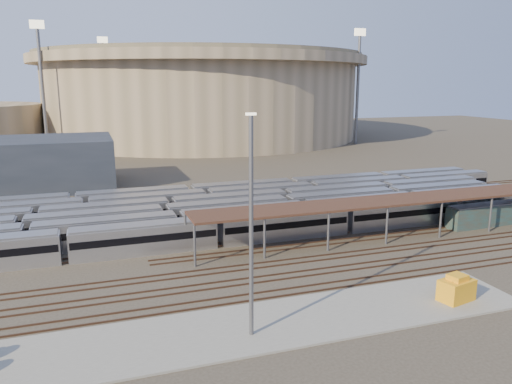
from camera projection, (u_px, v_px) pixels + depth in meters
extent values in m
plane|color=#383026|center=(264.00, 262.00, 59.34)|extent=(420.00, 420.00, 0.00)
cube|color=gray|center=(268.00, 325.00, 43.88)|extent=(50.00, 9.00, 0.20)
cube|color=silver|center=(218.00, 232.00, 65.23)|extent=(112.00, 2.90, 3.60)
cube|color=silver|center=(179.00, 226.00, 67.72)|extent=(112.00, 2.90, 3.60)
cube|color=silver|center=(165.00, 219.00, 71.21)|extent=(112.00, 2.90, 3.60)
cube|color=silver|center=(171.00, 211.00, 75.59)|extent=(112.00, 2.90, 3.60)
cube|color=silver|center=(207.00, 202.00, 81.57)|extent=(112.00, 2.90, 3.60)
cube|color=silver|center=(190.00, 197.00, 84.83)|extent=(112.00, 2.90, 3.60)
cylinder|color=#5C5C61|center=(195.00, 246.00, 57.47)|extent=(0.30, 0.30, 5.00)
cylinder|color=#5C5C61|center=(186.00, 233.00, 62.46)|extent=(0.30, 0.30, 5.00)
cylinder|color=#5C5C61|center=(264.00, 239.00, 60.19)|extent=(0.30, 0.30, 5.00)
cylinder|color=#5C5C61|center=(250.00, 227.00, 65.17)|extent=(0.30, 0.30, 5.00)
cylinder|color=#5C5C61|center=(328.00, 232.00, 62.90)|extent=(0.30, 0.30, 5.00)
cylinder|color=#5C5C61|center=(310.00, 221.00, 67.89)|extent=(0.30, 0.30, 5.00)
cylinder|color=#5C5C61|center=(387.00, 226.00, 65.62)|extent=(0.30, 0.30, 5.00)
cylinder|color=#5C5C61|center=(365.00, 215.00, 70.60)|extent=(0.30, 0.30, 5.00)
cylinder|color=#5C5C61|center=(441.00, 220.00, 68.33)|extent=(0.30, 0.30, 5.00)
cylinder|color=#5C5C61|center=(416.00, 211.00, 73.32)|extent=(0.30, 0.30, 5.00)
cylinder|color=#5C5C61|center=(490.00, 215.00, 71.05)|extent=(0.30, 0.30, 5.00)
cylinder|color=#5C5C61|center=(464.00, 206.00, 76.03)|extent=(0.30, 0.30, 5.00)
cylinder|color=#5C5C61|center=(508.00, 202.00, 78.75)|extent=(0.30, 0.30, 5.00)
cube|color=#351A15|center=(404.00, 199.00, 68.89)|extent=(60.00, 6.00, 0.30)
cube|color=#4C3323|center=(269.00, 267.00, 57.71)|extent=(170.00, 0.12, 0.18)
cube|color=#4C3323|center=(264.00, 262.00, 59.09)|extent=(170.00, 0.12, 0.18)
cube|color=#4C3323|center=(282.00, 279.00, 54.01)|extent=(170.00, 0.12, 0.18)
cube|color=#4C3323|center=(277.00, 274.00, 55.40)|extent=(170.00, 0.12, 0.18)
cube|color=#4C3323|center=(296.00, 294.00, 50.32)|extent=(170.00, 0.12, 0.18)
cube|color=#4C3323|center=(291.00, 288.00, 51.70)|extent=(170.00, 0.12, 0.18)
cylinder|color=gray|center=(202.00, 100.00, 193.54)|extent=(116.00, 116.00, 28.00)
cylinder|color=gray|center=(201.00, 59.00, 190.20)|extent=(124.00, 124.00, 3.00)
cylinder|color=brown|center=(201.00, 53.00, 189.71)|extent=(120.00, 120.00, 1.50)
cube|color=#1E232D|center=(2.00, 165.00, 97.97)|extent=(42.00, 20.00, 10.00)
cylinder|color=#5C5C61|center=(43.00, 92.00, 147.55)|extent=(1.00, 1.00, 36.00)
cube|color=#FFF2CC|center=(37.00, 24.00, 143.40)|extent=(4.00, 0.60, 2.40)
cylinder|color=#5C5C61|center=(358.00, 91.00, 169.99)|extent=(1.00, 1.00, 36.00)
cube|color=#FFF2CC|center=(360.00, 32.00, 165.84)|extent=(4.00, 0.60, 2.40)
cylinder|color=#5C5C61|center=(106.00, 90.00, 200.06)|extent=(1.00, 1.00, 36.00)
cube|color=#FFF2CC|center=(102.00, 40.00, 195.92)|extent=(4.00, 0.60, 2.40)
cube|color=#1E4A4C|center=(487.00, 215.00, 74.38)|extent=(13.47, 3.12, 3.12)
cylinder|color=#5C5C61|center=(251.00, 230.00, 40.08)|extent=(0.36, 0.36, 18.30)
cube|color=#FFF2CC|center=(251.00, 114.00, 38.08)|extent=(0.81, 0.33, 0.20)
cube|color=orange|center=(456.00, 290.00, 48.39)|extent=(3.74, 2.78, 2.10)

